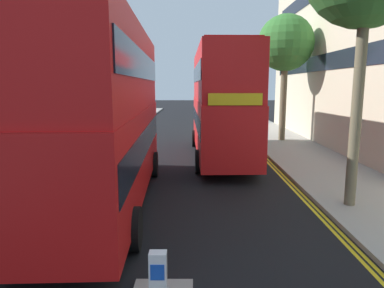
{
  "coord_description": "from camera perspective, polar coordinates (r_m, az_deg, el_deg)",
  "views": [
    {
      "loc": [
        0.57,
        -0.81,
        3.8
      ],
      "look_at": [
        0.5,
        11.0,
        1.8
      ],
      "focal_mm": 32.53,
      "sensor_mm": 36.0,
      "label": 1
    }
  ],
  "objects": [
    {
      "name": "sidewalk_right",
      "position": [
        18.21,
        19.36,
        -2.77
      ],
      "size": [
        4.0,
        80.0,
        0.14
      ],
      "primitive_type": "cube",
      "color": "#9E9991",
      "rests_on": "ground"
    },
    {
      "name": "sidewalk_left",
      "position": [
        18.61,
        -22.02,
        -2.67
      ],
      "size": [
        4.0,
        80.0,
        0.14
      ],
      "primitive_type": "cube",
      "color": "#9E9991",
      "rests_on": "ground"
    },
    {
      "name": "kerb_line_outer",
      "position": [
        15.76,
        14.44,
        -4.64
      ],
      "size": [
        0.1,
        56.0,
        0.01
      ],
      "primitive_type": "cube",
      "color": "yellow",
      "rests_on": "ground"
    },
    {
      "name": "kerb_line_inner",
      "position": [
        15.72,
        13.87,
        -4.65
      ],
      "size": [
        0.1,
        56.0,
        0.01
      ],
      "primitive_type": "cube",
      "color": "yellow",
      "rests_on": "ground"
    },
    {
      "name": "keep_left_bollard",
      "position": [
        6.03,
        -5.54,
        -22.37
      ],
      "size": [
        0.36,
        0.28,
        1.11
      ],
      "color": "silver",
      "rests_on": "traffic_island"
    },
    {
      "name": "double_decker_bus_away",
      "position": [
        11.24,
        -14.07,
        5.4
      ],
      "size": [
        3.15,
        10.9,
        5.64
      ],
      "color": "red",
      "rests_on": "ground"
    },
    {
      "name": "double_decker_bus_oncoming",
      "position": [
        18.27,
        4.67,
        7.15
      ],
      "size": [
        3.0,
        10.86,
        5.64
      ],
      "color": "red",
      "rests_on": "ground"
    },
    {
      "name": "street_tree_near",
      "position": [
        24.29,
        15.09,
        15.54
      ],
      "size": [
        3.63,
        3.63,
        8.2
      ],
      "color": "#6B6047",
      "rests_on": "sidewalk_right"
    },
    {
      "name": "street_tree_far",
      "position": [
        39.39,
        8.07,
        12.87
      ],
      "size": [
        4.3,
        4.3,
        8.16
      ],
      "color": "#6B6047",
      "rests_on": "sidewalk_right"
    }
  ]
}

